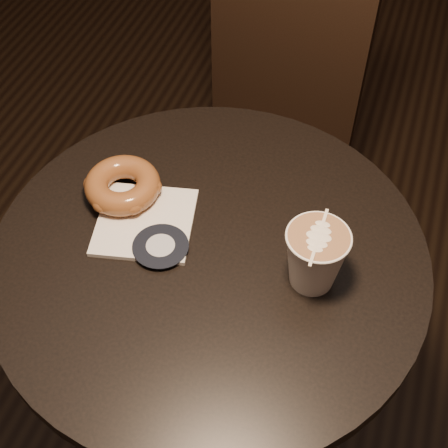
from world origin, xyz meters
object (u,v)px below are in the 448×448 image
at_px(doughnut, 123,185).
at_px(latte_cup, 315,258).
at_px(cafe_table, 211,315).
at_px(chair, 271,120).
at_px(pastry_bag, 145,222).

bearing_deg(doughnut, latte_cup, -10.54).
height_order(cafe_table, latte_cup, latte_cup).
distance_m(chair, pastry_bag, 0.61).
bearing_deg(cafe_table, latte_cup, -1.06).
bearing_deg(latte_cup, doughnut, 169.46).
relative_size(doughnut, latte_cup, 1.21).
bearing_deg(cafe_table, chair, 94.91).
bearing_deg(cafe_table, pastry_bag, 171.77).
xyz_separation_m(chair, pastry_bag, (-0.07, -0.56, 0.22)).
relative_size(chair, doughnut, 7.43).
bearing_deg(latte_cup, cafe_table, 178.94).
bearing_deg(chair, latte_cup, -64.87).
distance_m(doughnut, latte_cup, 0.35).
relative_size(pastry_bag, doughnut, 1.22).
distance_m(cafe_table, latte_cup, 0.30).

